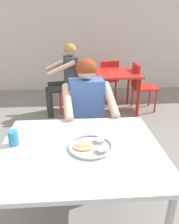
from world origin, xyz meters
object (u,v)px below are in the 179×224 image
at_px(table_foreground, 81,157).
at_px(chair_red_right, 141,84).
at_px(diner_foreground, 88,109).
at_px(patron_background, 65,73).
at_px(table_background_red, 111,77).
at_px(chair_red_far, 107,77).
at_px(chair_foreground, 86,121).
at_px(chair_red_left, 75,85).
at_px(drinking_cup, 13,137).
at_px(thali_tray, 91,146).

distance_m(table_foreground, chair_red_right, 2.66).
distance_m(diner_foreground, patron_background, 1.65).
height_order(table_background_red, chair_red_far, chair_red_far).
xyz_separation_m(table_foreground, chair_foreground, (0.08, 0.94, -0.18)).
bearing_deg(chair_red_left, chair_foreground, -85.43).
bearing_deg(drinking_cup, table_background_red, 65.45).
xyz_separation_m(chair_foreground, chair_red_far, (0.54, 2.01, 0.00)).
bearing_deg(chair_red_right, thali_tray, -114.27).
height_order(drinking_cup, diner_foreground, diner_foreground).
bearing_deg(patron_background, table_foreground, -85.23).
bearing_deg(drinking_cup, table_foreground, -8.44).
bearing_deg(chair_red_far, drinking_cup, -110.45).
bearing_deg(chair_red_far, table_background_red, -92.70).
relative_size(table_background_red, patron_background, 0.79).
distance_m(thali_tray, drinking_cup, 0.53).
bearing_deg(drinking_cup, chair_red_right, 55.38).
xyz_separation_m(table_foreground, patron_background, (-0.20, 2.34, 0.05)).
relative_size(chair_foreground, chair_red_right, 0.95).
relative_size(drinking_cup, chair_red_far, 0.12).
distance_m(table_background_red, patron_background, 0.79).
bearing_deg(chair_foreground, thali_tray, -90.44).
distance_m(chair_red_left, chair_red_far, 0.89).
bearing_deg(diner_foreground, patron_background, 100.09).
bearing_deg(chair_foreground, table_background_red, 70.03).
height_order(drinking_cup, chair_red_left, chair_red_left).
xyz_separation_m(table_background_red, chair_red_far, (0.03, 0.59, -0.15)).
xyz_separation_m(table_foreground, chair_red_right, (1.15, 2.39, -0.18)).
distance_m(chair_red_right, patron_background, 1.37).
bearing_deg(diner_foreground, table_background_red, 72.96).
bearing_deg(chair_red_right, patron_background, -177.87).
xyz_separation_m(drinking_cup, table_background_red, (1.05, 2.29, -0.16)).
relative_size(table_foreground, patron_background, 0.90).
bearing_deg(chair_foreground, chair_red_far, 74.86).
distance_m(thali_tray, table_background_red, 2.43).
relative_size(table_foreground, chair_red_far, 1.31).
relative_size(thali_tray, chair_foreground, 0.36).
relative_size(chair_foreground, diner_foreground, 0.68).
relative_size(table_background_red, chair_red_far, 1.14).
height_order(diner_foreground, chair_red_right, diner_foreground).
distance_m(table_foreground, chair_red_left, 2.35).
bearing_deg(table_foreground, chair_red_far, 78.09).
distance_m(thali_tray, chair_red_right, 2.65).
bearing_deg(chair_red_right, chair_red_far, 133.64).
distance_m(diner_foreground, table_background_red, 1.71).
bearing_deg(table_background_red, diner_foreground, -107.04).
distance_m(table_foreground, table_background_red, 2.43).
height_order(thali_tray, chair_red_left, chair_red_left).
bearing_deg(table_foreground, chair_foreground, 85.27).
height_order(table_foreground, thali_tray, thali_tray).
bearing_deg(table_foreground, drinking_cup, 171.56).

